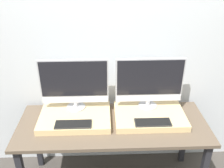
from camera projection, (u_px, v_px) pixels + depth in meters
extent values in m
cube|color=silver|center=(111.00, 44.00, 2.24)|extent=(8.00, 0.04, 2.60)
cube|color=brown|center=(113.00, 125.00, 2.18)|extent=(1.65, 0.64, 0.03)
cube|color=#232328|center=(37.00, 139.00, 2.55)|extent=(0.05, 0.05, 0.69)
cube|color=#232328|center=(185.00, 135.00, 2.60)|extent=(0.05, 0.05, 0.69)
cube|color=#D6B77F|center=(75.00, 117.00, 2.20)|extent=(0.62, 0.43, 0.06)
cylinder|color=#B2B2B7|center=(76.00, 107.00, 2.29)|extent=(0.17, 0.17, 0.01)
cylinder|color=#B2B2B7|center=(76.00, 104.00, 2.27)|extent=(0.04, 0.04, 0.05)
cube|color=#B2B2B7|center=(74.00, 82.00, 2.17)|extent=(0.60, 0.02, 0.41)
cube|color=black|center=(74.00, 79.00, 2.14)|extent=(0.57, 0.00, 0.33)
cube|color=silver|center=(75.00, 100.00, 2.24)|extent=(0.59, 0.00, 0.06)
cube|color=#2D2D2D|center=(73.00, 124.00, 2.05)|extent=(0.30, 0.11, 0.01)
cube|color=black|center=(73.00, 124.00, 2.05)|extent=(0.29, 0.10, 0.00)
cube|color=#D6B77F|center=(149.00, 116.00, 2.22)|extent=(0.62, 0.43, 0.06)
cylinder|color=#B2B2B7|center=(148.00, 105.00, 2.31)|extent=(0.17, 0.17, 0.01)
cylinder|color=#B2B2B7|center=(148.00, 103.00, 2.30)|extent=(0.04, 0.04, 0.05)
cube|color=#B2B2B7|center=(150.00, 80.00, 2.19)|extent=(0.60, 0.02, 0.41)
cube|color=black|center=(150.00, 78.00, 2.16)|extent=(0.57, 0.00, 0.33)
cube|color=silver|center=(148.00, 98.00, 2.26)|extent=(0.59, 0.00, 0.06)
cube|color=#2D2D2D|center=(153.00, 122.00, 2.08)|extent=(0.30, 0.11, 0.01)
cube|color=black|center=(153.00, 122.00, 2.07)|extent=(0.29, 0.10, 0.00)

